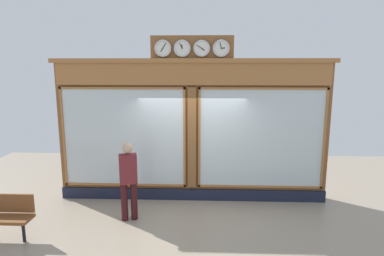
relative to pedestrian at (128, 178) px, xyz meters
name	(u,v)px	position (x,y,z in m)	size (l,w,h in m)	color
shop_facade	(192,130)	(-1.29, -1.25, 0.79)	(6.55, 0.42, 3.91)	brown
pedestrian	(128,178)	(0.00, 0.00, 0.00)	(0.41, 0.31, 1.69)	#3A1316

